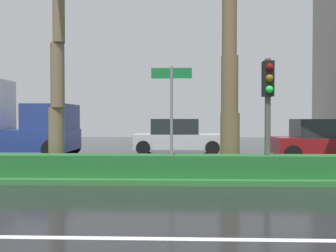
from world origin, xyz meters
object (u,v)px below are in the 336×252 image
(traffic_signal_median_right, at_px, (268,96))
(street_name_sign, at_px, (172,106))
(car_in_traffic_leading, at_px, (177,137))
(box_truck_lead, at_px, (0,123))
(car_in_traffic_second, at_px, (325,140))

(traffic_signal_median_right, relative_size, street_name_sign, 1.07)
(traffic_signal_median_right, distance_m, car_in_traffic_leading, 8.59)
(traffic_signal_median_right, height_order, street_name_sign, traffic_signal_median_right)
(street_name_sign, height_order, box_truck_lead, box_truck_lead)
(box_truck_lead, bearing_deg, car_in_traffic_leading, 17.59)
(box_truck_lead, xyz_separation_m, car_in_traffic_leading, (7.74, 2.46, -0.72))
(traffic_signal_median_right, height_order, car_in_traffic_leading, traffic_signal_median_right)
(street_name_sign, relative_size, car_in_traffic_leading, 0.70)
(box_truck_lead, height_order, car_in_traffic_leading, box_truck_lead)
(street_name_sign, xyz_separation_m, car_in_traffic_leading, (0.07, 8.20, -1.25))
(street_name_sign, relative_size, car_in_traffic_second, 0.70)
(street_name_sign, distance_m, box_truck_lead, 9.60)
(traffic_signal_median_right, height_order, car_in_traffic_second, traffic_signal_median_right)
(box_truck_lead, relative_size, car_in_traffic_second, 1.49)
(traffic_signal_median_right, xyz_separation_m, street_name_sign, (-2.62, -0.14, -0.29))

